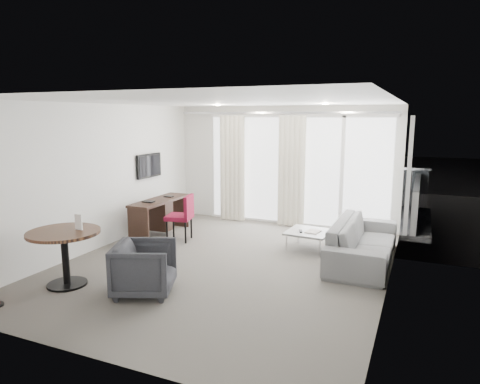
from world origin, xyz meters
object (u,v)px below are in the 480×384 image
at_px(desk_chair, 179,218).
at_px(rattan_chair_b, 371,198).
at_px(round_table, 65,258).
at_px(tub_armchair, 144,268).
at_px(sofa, 363,241).
at_px(rattan_chair_a, 348,197).
at_px(desk, 160,217).
at_px(coffee_table, 308,240).

distance_m(desk_chair, rattan_chair_b, 4.84).
bearing_deg(round_table, tub_armchair, 9.61).
height_order(desk_chair, sofa, desk_chair).
xyz_separation_m(round_table, rattan_chair_a, (2.89, 6.34, -0.02)).
height_order(tub_armchair, rattan_chair_a, rattan_chair_a).
xyz_separation_m(desk, tub_armchair, (1.47, -2.57, -0.01)).
relative_size(round_table, rattan_chair_a, 1.32).
bearing_deg(rattan_chair_b, coffee_table, -83.82).
relative_size(tub_armchair, sofa, 0.34).
bearing_deg(round_table, sofa, 36.22).
xyz_separation_m(tub_armchair, rattan_chair_a, (1.69, 6.14, 0.02)).
xyz_separation_m(sofa, rattan_chair_b, (-0.28, 3.50, 0.08)).
bearing_deg(round_table, rattan_chair_a, 65.51).
bearing_deg(desk_chair, tub_armchair, -81.69).
xyz_separation_m(desk, coffee_table, (3.01, 0.25, -0.20)).
height_order(tub_armchair, sofa, tub_armchair).
xyz_separation_m(round_table, tub_armchair, (1.20, 0.20, -0.04)).
relative_size(desk_chair, round_table, 0.90).
bearing_deg(tub_armchair, coffee_table, -50.84).
relative_size(desk_chair, rattan_chair_a, 1.19).
distance_m(round_table, coffee_table, 4.09).
height_order(desk, tub_armchair, desk).
relative_size(desk_chair, sofa, 0.39).
relative_size(sofa, rattan_chair_a, 3.08).
xyz_separation_m(rattan_chair_a, rattan_chair_b, (0.57, -0.10, 0.05)).
distance_m(desk_chair, round_table, 2.59).
bearing_deg(rattan_chair_a, sofa, -98.60).
relative_size(round_table, rattan_chair_b, 1.18).
bearing_deg(round_table, rattan_chair_b, 61.01).
distance_m(desk_chair, tub_armchair, 2.54).
bearing_deg(coffee_table, round_table, -132.19).
relative_size(desk, desk_chair, 1.72).
relative_size(desk, tub_armchair, 1.97).
xyz_separation_m(round_table, rattan_chair_b, (3.46, 6.24, 0.02)).
bearing_deg(rattan_chair_b, rattan_chair_a, -171.14).
bearing_deg(rattan_chair_b, tub_armchair, -91.74).
bearing_deg(desk, desk_chair, -19.48).
relative_size(round_table, tub_armchair, 1.27).
bearing_deg(desk, rattan_chair_b, 42.93).
bearing_deg(coffee_table, desk, -175.25).
bearing_deg(rattan_chair_b, sofa, -66.69).
height_order(round_table, rattan_chair_a, round_table).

